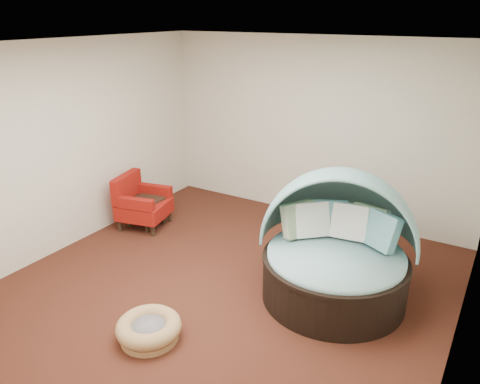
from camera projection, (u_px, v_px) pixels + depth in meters
The scene contains 10 objects.
floor at pixel (229, 284), 5.71m from camera, with size 5.00×5.00×0.00m, color #451D13.
wall_back at pixel (315, 130), 7.20m from camera, with size 5.00×5.00×0.00m, color beige.
wall_front at pixel (33, 278), 3.21m from camera, with size 5.00×5.00×0.00m, color beige.
wall_left at pixel (75, 145), 6.41m from camera, with size 5.00×5.00×0.00m, color beige.
wall_right at pixel (474, 225), 4.00m from camera, with size 5.00×5.00×0.00m, color beige.
ceiling at pixel (227, 44), 4.70m from camera, with size 5.00×5.00×0.00m, color white.
canopy_daybed at pixel (337, 240), 5.27m from camera, with size 2.07×2.03×1.50m.
pet_basket at pixel (149, 329), 4.71m from camera, with size 0.69×0.69×0.23m.
red_armchair at pixel (141, 203), 7.14m from camera, with size 0.83×0.83×0.81m.
side_table at pixel (146, 208), 7.18m from camera, with size 0.47×0.47×0.44m.
Camera 1 is at (2.65, -4.14, 3.12)m, focal length 35.00 mm.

